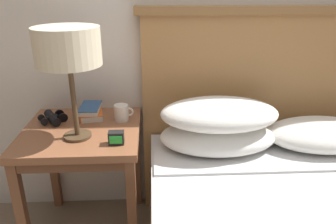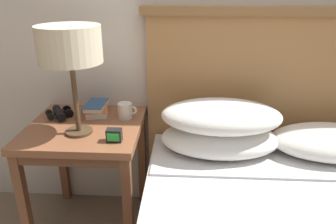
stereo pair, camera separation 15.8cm
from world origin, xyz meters
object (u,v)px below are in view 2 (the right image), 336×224
at_px(table_lamp, 70,47).
at_px(book_on_nightstand, 97,110).
at_px(binoculars_pair, 59,113).
at_px(coffee_mug, 125,111).
at_px(book_stacked_on_top, 95,105).
at_px(alarm_clock, 114,135).
at_px(nightstand, 86,140).

relative_size(table_lamp, book_on_nightstand, 2.39).
height_order(book_on_nightstand, binoculars_pair, binoculars_pair).
xyz_separation_m(table_lamp, coffee_mug, (0.19, 0.19, -0.38)).
bearing_deg(table_lamp, book_stacked_on_top, 86.11).
distance_m(table_lamp, binoculars_pair, 0.47).
bearing_deg(book_stacked_on_top, book_on_nightstand, 73.04).
height_order(book_stacked_on_top, binoculars_pair, book_stacked_on_top).
distance_m(binoculars_pair, alarm_clock, 0.45).
bearing_deg(alarm_clock, table_lamp, 157.49).
xyz_separation_m(nightstand, table_lamp, (0.00, -0.10, 0.51)).
distance_m(nightstand, alarm_clock, 0.29).
relative_size(coffee_mug, alarm_clock, 1.47).
xyz_separation_m(table_lamp, book_on_nightstand, (0.02, 0.26, -0.40)).
bearing_deg(table_lamp, nightstand, 91.43).
height_order(table_lamp, coffee_mug, table_lamp).
xyz_separation_m(book_stacked_on_top, alarm_clock, (0.17, -0.33, -0.02)).
bearing_deg(coffee_mug, table_lamp, -135.08).
bearing_deg(book_stacked_on_top, alarm_clock, -62.26).
relative_size(nightstand, binoculars_pair, 4.08).
bearing_deg(book_on_nightstand, table_lamp, -94.25).
distance_m(nightstand, coffee_mug, 0.25).
bearing_deg(nightstand, table_lamp, -88.57).
bearing_deg(coffee_mug, binoculars_pair, -179.39).
distance_m(nightstand, table_lamp, 0.52).
bearing_deg(book_stacked_on_top, nightstand, -97.26).
height_order(book_on_nightstand, book_stacked_on_top, book_stacked_on_top).
xyz_separation_m(book_stacked_on_top, binoculars_pair, (-0.19, -0.06, -0.03)).
relative_size(binoculars_pair, alarm_clock, 2.28).
relative_size(table_lamp, book_stacked_on_top, 2.76).
xyz_separation_m(coffee_mug, alarm_clock, (-0.00, -0.27, -0.01)).
height_order(nightstand, table_lamp, table_lamp).
bearing_deg(alarm_clock, coffee_mug, 89.30).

